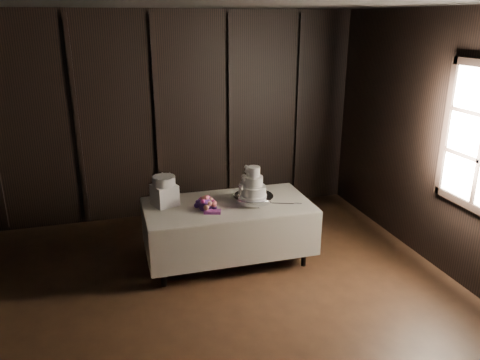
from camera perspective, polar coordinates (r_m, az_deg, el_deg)
name	(u,v)px	position (r m, az deg, el deg)	size (l,w,h in m)	color
room	(210,206)	(3.60, -3.72, -3.17)	(6.08, 7.08, 3.08)	black
display_table	(228,230)	(5.75, -1.44, -6.11)	(1.99, 1.05, 0.76)	beige
cake_stand	(253,199)	(5.64, 1.64, -2.33)	(0.48, 0.48, 0.09)	silver
wedding_cake	(252,185)	(5.55, 1.45, -0.60)	(0.34, 0.30, 0.36)	white
bouquet	(206,204)	(5.44, -4.20, -2.94)	(0.31, 0.41, 0.20)	#BA4F4C
box_pedestal	(165,195)	(5.61, -9.18, -1.82)	(0.26, 0.26, 0.25)	white
small_cake	(164,181)	(5.55, -9.27, -0.09)	(0.27, 0.27, 0.11)	white
cake_knife	(282,203)	(5.63, 5.18, -2.87)	(0.37, 0.02, 0.01)	silver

